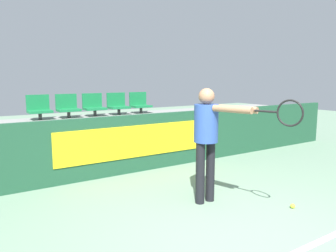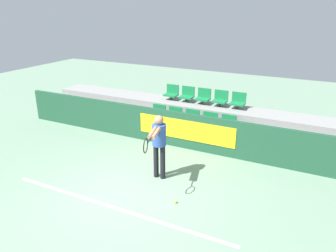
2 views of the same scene
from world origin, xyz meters
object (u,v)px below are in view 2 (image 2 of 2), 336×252
object	(u,v)px
stadium_chair_4	(228,124)
tennis_ball	(176,202)
tennis_player	(159,141)
stadium_chair_5	(172,93)
stadium_chair_3	(209,121)
stadium_chair_6	(187,95)
stadium_chair_1	(174,116)
stadium_chair_2	(191,119)
stadium_chair_7	(203,97)
stadium_chair_8	(220,99)
stadium_chair_9	(238,101)
stadium_chair_0	(158,113)

from	to	relation	value
stadium_chair_4	tennis_ball	bearing A→B (deg)	-91.18
tennis_player	stadium_chair_4	bearing A→B (deg)	56.78
stadium_chair_5	tennis_player	distance (m)	4.05
stadium_chair_3	stadium_chair_6	distance (m)	1.65
stadium_chair_1	tennis_player	world-z (taller)	tennis_player
stadium_chair_2	stadium_chair_7	size ratio (longest dim) A/B	1.00
stadium_chair_3	stadium_chair_8	world-z (taller)	stadium_chair_8
stadium_chair_6	stadium_chair_7	xyz separation A→B (m)	(0.60, 0.00, 0.00)
stadium_chair_3	stadium_chair_6	bearing A→B (deg)	139.48
stadium_chair_1	stadium_chair_9	distance (m)	2.13
stadium_chair_4	stadium_chair_9	world-z (taller)	stadium_chair_9
stadium_chair_8	tennis_ball	bearing A→B (deg)	-83.39
tennis_ball	stadium_chair_4	bearing A→B (deg)	88.82
tennis_player	stadium_chair_2	bearing A→B (deg)	81.29
stadium_chair_3	stadium_chair_8	xyz separation A→B (m)	(0.00, 1.03, 0.47)
stadium_chair_3	stadium_chair_9	world-z (taller)	stadium_chair_9
tennis_player	tennis_ball	distance (m)	1.54
stadium_chair_3	stadium_chair_5	distance (m)	2.13
stadium_chair_7	tennis_ball	size ratio (longest dim) A/B	7.92
stadium_chair_2	stadium_chair_4	bearing A→B (deg)	0.00
stadium_chair_3	stadium_chair_5	size ratio (longest dim) A/B	1.00
stadium_chair_4	stadium_chair_5	bearing A→B (deg)	156.86
stadium_chair_8	tennis_ball	world-z (taller)	stadium_chair_8
tennis_ball	stadium_chair_0	bearing A→B (deg)	123.41
stadium_chair_3	stadium_chair_4	size ratio (longest dim) A/B	1.00
stadium_chair_4	stadium_chair_6	bearing A→B (deg)	150.33
stadium_chair_1	stadium_chair_8	bearing A→B (deg)	40.52
stadium_chair_0	stadium_chair_6	world-z (taller)	stadium_chair_6
tennis_ball	stadium_chair_8	bearing A→B (deg)	96.61
tennis_ball	stadium_chair_7	bearing A→B (deg)	103.90
stadium_chair_5	stadium_chair_1	bearing A→B (deg)	-59.67
stadium_chair_9	tennis_ball	xyz separation A→B (m)	(-0.07, -4.57, -1.14)
stadium_chair_1	stadium_chair_4	xyz separation A→B (m)	(1.81, 0.00, 0.00)
stadium_chair_3	tennis_player	distance (m)	2.77
stadium_chair_0	stadium_chair_3	bearing A→B (deg)	0.00
stadium_chair_1	stadium_chair_6	bearing A→B (deg)	90.00
stadium_chair_6	stadium_chair_7	world-z (taller)	same
stadium_chair_5	stadium_chair_4	bearing A→B (deg)	-23.14
stadium_chair_8	stadium_chair_1	bearing A→B (deg)	-139.48
stadium_chair_7	tennis_player	size ratio (longest dim) A/B	0.31
stadium_chair_4	stadium_chair_8	size ratio (longest dim) A/B	1.00
stadium_chair_0	stadium_chair_7	world-z (taller)	stadium_chair_7
stadium_chair_7	stadium_chair_8	distance (m)	0.60
stadium_chair_7	stadium_chair_2	bearing A→B (deg)	-90.00
stadium_chair_1	tennis_player	bearing A→B (deg)	-72.08
stadium_chair_3	tennis_player	xyz separation A→B (m)	(-0.32, -2.73, 0.33)
stadium_chair_0	stadium_chair_5	xyz separation A→B (m)	(0.00, 1.03, 0.47)
stadium_chair_0	stadium_chair_9	xyz separation A→B (m)	(2.41, 1.03, 0.47)
stadium_chair_3	stadium_chair_9	distance (m)	1.28
tennis_player	tennis_ball	world-z (taller)	tennis_player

